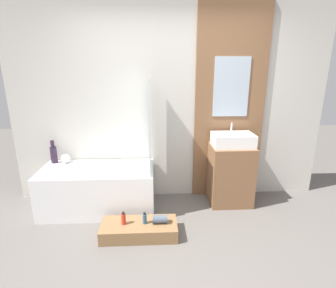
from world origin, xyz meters
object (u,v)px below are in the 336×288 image
bathtub (99,189)px  bottle_soap_primary (123,219)px  sink (233,140)px  bottle_soap_secondary (145,218)px  vase_round_light (66,159)px  wooden_step_bench (139,229)px  vase_tall_dark (54,154)px

bathtub → bottle_soap_primary: 0.72m
sink → bottle_soap_secondary: 1.49m
sink → bottle_soap_primary: (-1.36, -0.70, -0.67)m
vase_round_light → wooden_step_bench: bearing=-39.8°
vase_tall_dark → bottle_soap_primary: bearing=-40.8°
bottle_soap_secondary → wooden_step_bench: bearing=180.0°
bottle_soap_primary → bottle_soap_secondary: bottle_soap_primary is taller
vase_tall_dark → bottle_soap_secondary: vase_tall_dark is taller
sink → vase_round_light: bearing=176.5°
sink → vase_round_light: 2.22m
vase_tall_dark → bottle_soap_primary: vase_tall_dark is taller
bathtub → sink: 1.84m
sink → vase_tall_dark: size_ratio=1.70×
bottle_soap_secondary → bathtub: bearing=135.1°
bathtub → sink: (1.74, 0.09, 0.60)m
bathtub → bottle_soap_primary: (0.38, -0.61, -0.07)m
wooden_step_bench → bottle_soap_secondary: bearing=0.0°
vase_round_light → bottle_soap_secondary: size_ratio=0.90×
sink → bottle_soap_secondary: (-1.13, -0.70, -0.68)m
vase_round_light → bottle_soap_primary: bearing=-45.0°
wooden_step_bench → sink: size_ratio=1.59×
wooden_step_bench → bottle_soap_secondary: bottle_soap_secondary is taller
bathtub → bottle_soap_primary: size_ratio=9.70×
bathtub → bottle_soap_secondary: size_ratio=10.56×
bathtub → sink: size_ratio=2.69×
vase_tall_dark → bathtub: bearing=-22.0°
bathtub → sink: bearing=3.1°
wooden_step_bench → vase_tall_dark: size_ratio=2.70×
bathtub → wooden_step_bench: (0.55, -0.61, -0.21)m
bathtub → vase_round_light: 0.61m
vase_round_light → bottle_soap_secondary: bearing=-38.2°
wooden_step_bench → sink: (1.19, 0.70, 0.81)m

